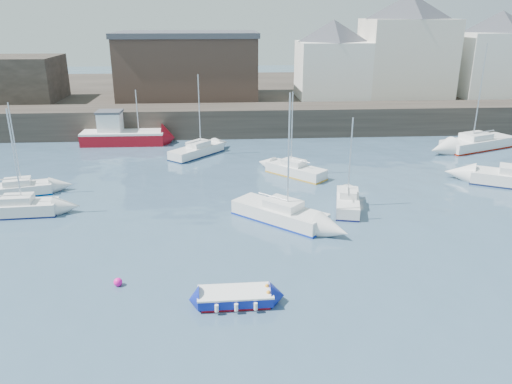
{
  "coord_description": "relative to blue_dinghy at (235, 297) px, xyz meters",
  "views": [
    {
      "loc": [
        -2.04,
        -18.38,
        12.46
      ],
      "look_at": [
        0.0,
        12.0,
        1.5
      ],
      "focal_mm": 35.0,
      "sensor_mm": 36.0,
      "label": 1
    }
  ],
  "objects": [
    {
      "name": "water",
      "position": [
        1.66,
        -1.24,
        -0.36
      ],
      "size": [
        220.0,
        220.0,
        0.0
      ],
      "primitive_type": "plane",
      "color": "#2D4760",
      "rests_on": "ground"
    },
    {
      "name": "blue_dinghy",
      "position": [
        0.0,
        0.0,
        0.0
      ],
      "size": [
        3.43,
        1.84,
        0.65
      ],
      "color": "maroon",
      "rests_on": "ground"
    },
    {
      "name": "sailboat_a",
      "position": [
        -14.02,
        11.52,
        0.13
      ],
      "size": [
        5.47,
        2.08,
        6.98
      ],
      "color": "white",
      "rests_on": "ground"
    },
    {
      "name": "land_strip",
      "position": [
        1.66,
        51.76,
        1.04
      ],
      "size": [
        90.0,
        32.0,
        2.8
      ],
      "primitive_type": "cube",
      "color": "#28231E",
      "rests_on": "ground"
    },
    {
      "name": "buoy_mid",
      "position": [
        5.17,
        7.01,
        -0.36
      ],
      "size": [
        0.34,
        0.34,
        0.34
      ],
      "primitive_type": "sphere",
      "color": "#FF0F9A",
      "rests_on": "ground"
    },
    {
      "name": "sailboat_f",
      "position": [
        5.4,
        18.63,
        0.11
      ],
      "size": [
        4.81,
        4.84,
        6.72
      ],
      "color": "white",
      "rests_on": "ground"
    },
    {
      "name": "buoy_far",
      "position": [
        0.8,
        12.87,
        -0.36
      ],
      "size": [
        0.44,
        0.44,
        0.44
      ],
      "primitive_type": "sphere",
      "color": "#FF0F9A",
      "rests_on": "ground"
    },
    {
      "name": "bldg_east_a",
      "position": [
        21.66,
        40.76,
        8.45
      ],
      "size": [
        13.36,
        13.36,
        11.8
      ],
      "color": "beige",
      "rests_on": "land_strip"
    },
    {
      "name": "sailboat_c",
      "position": [
        7.89,
        11.25,
        0.11
      ],
      "size": [
        2.49,
        4.86,
        6.12
      ],
      "color": "white",
      "rests_on": "ground"
    },
    {
      "name": "bldg_east_d",
      "position": [
        12.66,
        40.26,
        7.0
      ],
      "size": [
        11.14,
        11.14,
        8.95
      ],
      "color": "white",
      "rests_on": "land_strip"
    },
    {
      "name": "fishing_boat",
      "position": [
        -10.65,
        30.26,
        0.68
      ],
      "size": [
        8.15,
        3.11,
        5.38
      ],
      "color": "maroon",
      "rests_on": "ground"
    },
    {
      "name": "quay_wall",
      "position": [
        1.66,
        33.76,
        1.14
      ],
      "size": [
        90.0,
        5.0,
        3.0
      ],
      "primitive_type": "cube",
      "color": "#28231E",
      "rests_on": "ground"
    },
    {
      "name": "bldg_east_b",
      "position": [
        32.66,
        40.26,
        7.51
      ],
      "size": [
        11.88,
        11.88,
        9.95
      ],
      "color": "white",
      "rests_on": "land_strip"
    },
    {
      "name": "sailboat_g",
      "position": [
        24.26,
        25.99,
        0.2
      ],
      "size": [
        8.18,
        5.36,
        9.91
      ],
      "color": "white",
      "rests_on": "ground"
    },
    {
      "name": "warehouse",
      "position": [
        -4.34,
        41.76,
        6.26
      ],
      "size": [
        16.4,
        10.4,
        7.6
      ],
      "color": "#3D2D26",
      "rests_on": "land_strip"
    },
    {
      "name": "sailboat_e",
      "position": [
        -15.53,
        15.48,
        0.08
      ],
      "size": [
        5.45,
        2.91,
        6.69
      ],
      "color": "white",
      "rests_on": "ground"
    },
    {
      "name": "sailboat_b",
      "position": [
        3.07,
        9.41,
        0.17
      ],
      "size": [
        6.04,
        5.77,
        8.15
      ],
      "color": "white",
      "rests_on": "ground"
    },
    {
      "name": "sailboat_h",
      "position": [
        -2.85,
        25.25,
        0.12
      ],
      "size": [
        5.12,
        5.49,
        7.33
      ],
      "color": "white",
      "rests_on": "ground"
    },
    {
      "name": "buoy_near",
      "position": [
        -5.63,
        1.99,
        -0.36
      ],
      "size": [
        0.42,
        0.42,
        0.42
      ],
      "primitive_type": "sphere",
      "color": "#FF0F9A",
      "rests_on": "ground"
    }
  ]
}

